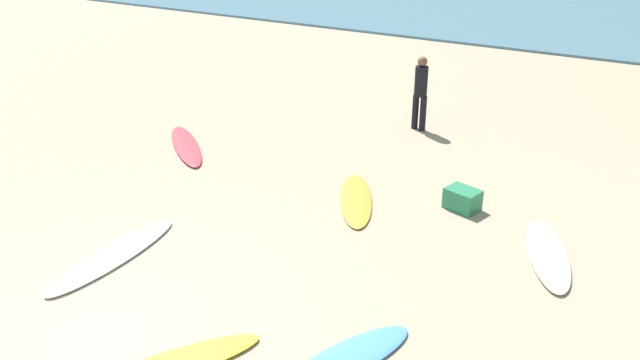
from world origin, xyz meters
TOP-DOWN VIEW (x-y plane):
  - ground_plane at (0.00, 0.00)m, footprint 120.00×120.00m
  - surfboard_0 at (2.91, 1.11)m, footprint 1.31×1.98m
  - surfboard_1 at (-1.19, 1.55)m, footprint 0.63×2.54m
  - surfboard_2 at (1.20, 4.93)m, footprint 1.44×2.12m
  - surfboard_3 at (-2.96, 5.50)m, footprint 2.06×1.95m
  - surfboard_5 at (4.53, 4.64)m, footprint 1.25×2.23m
  - beachgoer_near at (0.89, 8.79)m, footprint 0.34×0.34m
  - beach_cooler at (2.91, 5.54)m, footprint 0.65×0.55m

SIDE VIEW (x-z plane):
  - ground_plane at x=0.00m, z-range 0.00..0.00m
  - surfboard_0 at x=2.91m, z-range 0.00..0.07m
  - surfboard_2 at x=1.20m, z-range 0.00..0.07m
  - surfboard_1 at x=-1.19m, z-range 0.00..0.08m
  - surfboard_3 at x=-2.96m, z-range 0.00..0.09m
  - surfboard_5 at x=4.53m, z-range 0.00..0.09m
  - beach_cooler at x=2.91m, z-range 0.00..0.36m
  - beachgoer_near at x=0.89m, z-range 0.09..1.73m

